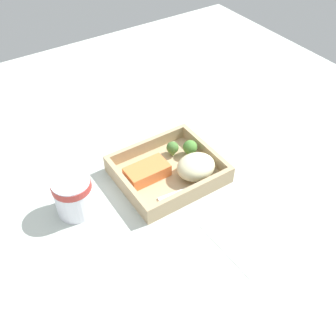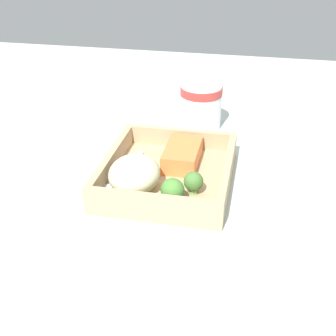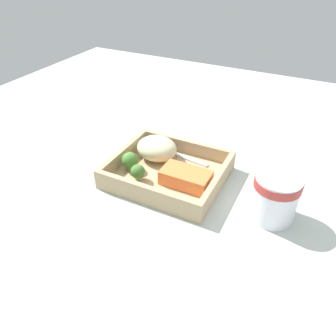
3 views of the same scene
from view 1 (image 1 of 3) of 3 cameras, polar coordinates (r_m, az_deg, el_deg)
ground_plane at (r=98.18cm, az=-0.00°, el=-1.56°), size 160.00×160.00×2.00cm
takeout_tray at (r=97.05cm, az=-0.00°, el=-0.90°), size 24.34×20.99×1.20cm
tray_rim at (r=95.45cm, az=-0.00°, el=0.09°), size 24.34×20.99×3.41cm
salmon_fillet at (r=94.61cm, az=-3.05°, el=-0.56°), size 10.43×5.80×3.19cm
mashed_potatoes at (r=94.36cm, az=4.07°, el=0.19°), size 9.65×8.18×5.46cm
broccoli_floret_1 at (r=100.20cm, az=0.66°, el=2.95°), size 3.14×3.14×3.82cm
broccoli_floret_2 at (r=100.01cm, az=3.23°, el=2.99°), size 3.66×3.66×4.37cm
fork at (r=92.89cm, az=3.64°, el=-2.85°), size 15.88×3.76×0.44cm
paper_cup at (r=88.45cm, az=-13.59°, el=-3.73°), size 8.64×8.64×9.44cm
receipt_slip at (r=85.83cm, az=10.37°, el=-10.41°), size 9.41×16.16×0.24cm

